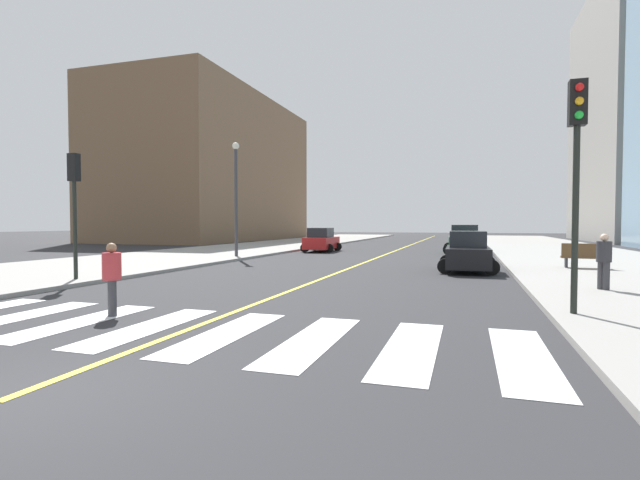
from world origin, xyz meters
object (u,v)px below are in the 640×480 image
car_black_third (468,253)px  pedestrian_waiting_east (604,259)px  car_green_second (464,240)px  traffic_light_near_corner (577,151)px  car_red_nearest (321,240)px  street_lamp (236,189)px  traffic_light_far_corner (75,191)px  pedestrian_crossing (112,276)px  park_bench (583,256)px

car_black_third → pedestrian_waiting_east: pedestrian_waiting_east is taller
car_green_second → traffic_light_near_corner: bearing=94.4°
car_red_nearest → street_lamp: (-2.90, -8.39, 3.45)m
car_black_third → traffic_light_far_corner: size_ratio=0.90×
car_black_third → traffic_light_near_corner: size_ratio=0.79×
traffic_light_far_corner → street_lamp: bearing=90.2°
pedestrian_crossing → pedestrian_waiting_east: (11.92, 7.24, 0.14)m
car_red_nearest → pedestrian_crossing: 25.63m
park_bench → car_red_nearest: bearing=60.8°
car_green_second → car_black_third: (0.23, -12.75, -0.12)m
traffic_light_near_corner → pedestrian_crossing: traffic_light_near_corner is taller
street_lamp → pedestrian_waiting_east: bearing=-29.2°
park_bench → pedestrian_crossing: bearing=143.7°
car_red_nearest → traffic_light_near_corner: 26.38m
pedestrian_crossing → street_lamp: bearing=-23.3°
car_red_nearest → pedestrian_waiting_east: 23.43m
traffic_light_far_corner → park_bench: 21.39m
car_black_third → park_bench: (4.99, 1.63, -0.16)m
traffic_light_near_corner → street_lamp: 21.46m
car_green_second → traffic_light_far_corner: (-13.40, -21.30, 2.39)m
car_red_nearest → pedestrian_crossing: size_ratio=2.41×
car_black_third → pedestrian_crossing: car_black_third is taller
car_black_third → traffic_light_far_corner: (-13.63, -8.54, 2.50)m
park_bench → pedestrian_crossing: 19.65m
traffic_light_near_corner → park_bench: 12.74m
traffic_light_far_corner → park_bench: size_ratio=2.47×
car_red_nearest → traffic_light_near_corner: (13.03, -22.75, 2.92)m
car_green_second → car_black_third: size_ratio=1.14×
park_bench → car_green_second: bearing=30.1°
car_red_nearest → park_bench: 19.04m
pedestrian_crossing → car_red_nearest: bearing=-35.5°
traffic_light_far_corner → park_bench: bearing=28.6°
park_bench → street_lamp: 19.15m
traffic_light_near_corner → street_lamp: street_lamp is taller
car_red_nearest → traffic_light_far_corner: (-2.87, -20.87, 2.50)m
car_black_third → pedestrian_waiting_east: bearing=122.9°
car_red_nearest → traffic_light_far_corner: traffic_light_far_corner is taller
car_black_third → car_green_second: bearing=-89.9°
park_bench → pedestrian_waiting_east: bearing=177.2°
park_bench → car_black_third: bearing=113.0°
park_bench → pedestrian_crossing: (-12.95, -14.78, 0.26)m
pedestrian_waiting_east → street_lamp: 20.44m
car_green_second → park_bench: car_green_second is taller
car_green_second → car_black_third: car_green_second is taller
car_green_second → car_red_nearest: bearing=0.6°
car_red_nearest → park_bench: bearing=-35.3°
car_black_third → pedestrian_waiting_east: size_ratio=2.41×
car_black_third → street_lamp: (-13.67, 3.94, 3.46)m
pedestrian_waiting_east → park_bench: bearing=133.5°
traffic_light_far_corner → park_bench: (18.62, 10.17, -2.67)m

